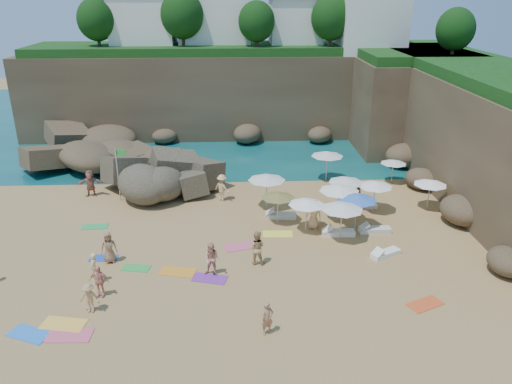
{
  "coord_description": "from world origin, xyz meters",
  "views": [
    {
      "loc": [
        0.63,
        -26.03,
        13.86
      ],
      "look_at": [
        2.0,
        3.0,
        2.0
      ],
      "focal_mm": 35.0,
      "sensor_mm": 36.0,
      "label": 1
    }
  ],
  "objects_px": {
    "parasol_1": "(327,154)",
    "person_stand_1": "(257,248)",
    "parasol_0": "(267,177)",
    "lounger_0": "(281,216)",
    "rock_outcrop": "(158,191)",
    "flag_pole": "(119,168)",
    "parasol_2": "(375,184)",
    "person_stand_5": "(90,183)",
    "person_stand_3": "(358,198)",
    "person_stand_6": "(94,268)",
    "person_stand_4": "(314,214)",
    "person_stand_2": "(222,188)"
  },
  "relations": [
    {
      "from": "lounger_0",
      "to": "person_stand_1",
      "type": "xyz_separation_m",
      "value": [
        -1.85,
        -5.75,
        0.81
      ]
    },
    {
      "from": "rock_outcrop",
      "to": "parasol_0",
      "type": "bearing_deg",
      "value": -22.99
    },
    {
      "from": "parasol_2",
      "to": "person_stand_5",
      "type": "height_order",
      "value": "parasol_2"
    },
    {
      "from": "person_stand_2",
      "to": "person_stand_3",
      "type": "relative_size",
      "value": 1.11
    },
    {
      "from": "person_stand_5",
      "to": "person_stand_6",
      "type": "relative_size",
      "value": 1.17
    },
    {
      "from": "person_stand_4",
      "to": "person_stand_5",
      "type": "bearing_deg",
      "value": -177.63
    },
    {
      "from": "rock_outcrop",
      "to": "person_stand_2",
      "type": "distance_m",
      "value": 5.25
    },
    {
      "from": "lounger_0",
      "to": "person_stand_2",
      "type": "xyz_separation_m",
      "value": [
        -3.85,
        3.1,
        0.81
      ]
    },
    {
      "from": "lounger_0",
      "to": "person_stand_4",
      "type": "distance_m",
      "value": 2.62
    },
    {
      "from": "parasol_1",
      "to": "person_stand_2",
      "type": "bearing_deg",
      "value": -155.42
    },
    {
      "from": "flag_pole",
      "to": "lounger_0",
      "type": "distance_m",
      "value": 11.67
    },
    {
      "from": "rock_outcrop",
      "to": "person_stand_1",
      "type": "height_order",
      "value": "person_stand_1"
    },
    {
      "from": "flag_pole",
      "to": "person_stand_4",
      "type": "distance_m",
      "value": 13.85
    },
    {
      "from": "parasol_1",
      "to": "person_stand_6",
      "type": "xyz_separation_m",
      "value": [
        -14.3,
        -14.03,
        -1.32
      ]
    },
    {
      "from": "person_stand_4",
      "to": "person_stand_6",
      "type": "height_order",
      "value": "person_stand_4"
    },
    {
      "from": "parasol_1",
      "to": "person_stand_4",
      "type": "bearing_deg",
      "value": -105.3
    },
    {
      "from": "parasol_0",
      "to": "rock_outcrop",
      "type": "bearing_deg",
      "value": 157.01
    },
    {
      "from": "flag_pole",
      "to": "parasol_0",
      "type": "bearing_deg",
      "value": -9.72
    },
    {
      "from": "person_stand_6",
      "to": "flag_pole",
      "type": "bearing_deg",
      "value": 179.76
    },
    {
      "from": "lounger_0",
      "to": "person_stand_4",
      "type": "xyz_separation_m",
      "value": [
        1.89,
        -1.61,
        0.82
      ]
    },
    {
      "from": "person_stand_3",
      "to": "person_stand_6",
      "type": "relative_size",
      "value": 1.04
    },
    {
      "from": "parasol_0",
      "to": "parasol_2",
      "type": "height_order",
      "value": "parasol_0"
    },
    {
      "from": "parasol_0",
      "to": "parasol_1",
      "type": "height_order",
      "value": "parasol_0"
    },
    {
      "from": "person_stand_2",
      "to": "person_stand_6",
      "type": "bearing_deg",
      "value": 97.25
    },
    {
      "from": "rock_outcrop",
      "to": "lounger_0",
      "type": "relative_size",
      "value": 3.52
    },
    {
      "from": "flag_pole",
      "to": "person_stand_6",
      "type": "xyz_separation_m",
      "value": [
        0.8,
        -10.71,
        -1.62
      ]
    },
    {
      "from": "lounger_0",
      "to": "person_stand_1",
      "type": "height_order",
      "value": "person_stand_1"
    },
    {
      "from": "parasol_2",
      "to": "person_stand_5",
      "type": "xyz_separation_m",
      "value": [
        -19.57,
        3.68,
        -1.01
      ]
    },
    {
      "from": "parasol_1",
      "to": "person_stand_1",
      "type": "bearing_deg",
      "value": -115.75
    },
    {
      "from": "flag_pole",
      "to": "person_stand_4",
      "type": "xyz_separation_m",
      "value": [
        12.81,
        -5.06,
        -1.48
      ]
    },
    {
      "from": "person_stand_5",
      "to": "person_stand_3",
      "type": "bearing_deg",
      "value": -19.88
    },
    {
      "from": "person_stand_3",
      "to": "parasol_2",
      "type": "bearing_deg",
      "value": -76.77
    },
    {
      "from": "rock_outcrop",
      "to": "person_stand_3",
      "type": "distance_m",
      "value": 14.51
    },
    {
      "from": "parasol_1",
      "to": "person_stand_2",
      "type": "xyz_separation_m",
      "value": [
        -8.03,
        -3.67,
        -1.19
      ]
    },
    {
      "from": "parasol_1",
      "to": "person_stand_1",
      "type": "distance_m",
      "value": 13.95
    },
    {
      "from": "parasol_2",
      "to": "person_stand_3",
      "type": "distance_m",
      "value": 1.52
    },
    {
      "from": "parasol_0",
      "to": "lounger_0",
      "type": "relative_size",
      "value": 1.26
    },
    {
      "from": "flag_pole",
      "to": "parasol_1",
      "type": "height_order",
      "value": "flag_pole"
    },
    {
      "from": "person_stand_3",
      "to": "person_stand_4",
      "type": "distance_m",
      "value": 4.29
    },
    {
      "from": "rock_outcrop",
      "to": "parasol_1",
      "type": "relative_size",
      "value": 2.85
    },
    {
      "from": "parasol_2",
      "to": "person_stand_3",
      "type": "relative_size",
      "value": 1.31
    },
    {
      "from": "rock_outcrop",
      "to": "person_stand_6",
      "type": "distance_m",
      "value": 12.42
    },
    {
      "from": "rock_outcrop",
      "to": "flag_pole",
      "type": "distance_m",
      "value": 3.71
    },
    {
      "from": "person_stand_1",
      "to": "person_stand_3",
      "type": "distance_m",
      "value": 9.83
    },
    {
      "from": "person_stand_3",
      "to": "lounger_0",
      "type": "bearing_deg",
      "value": 131.4
    },
    {
      "from": "person_stand_2",
      "to": "parasol_1",
      "type": "bearing_deg",
      "value": -116.97
    },
    {
      "from": "person_stand_6",
      "to": "rock_outcrop",
      "type": "bearing_deg",
      "value": 168.61
    },
    {
      "from": "rock_outcrop",
      "to": "person_stand_3",
      "type": "xyz_separation_m",
      "value": [
        13.91,
        -4.02,
        0.87
      ]
    },
    {
      "from": "parasol_0",
      "to": "person_stand_1",
      "type": "relative_size",
      "value": 1.31
    },
    {
      "from": "parasol_0",
      "to": "person_stand_4",
      "type": "distance_m",
      "value": 4.46
    }
  ]
}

